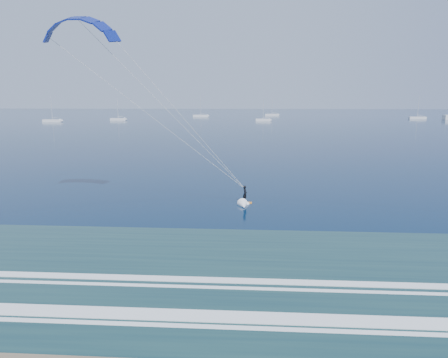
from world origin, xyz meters
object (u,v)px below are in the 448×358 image
object	(u,v)px
sailboat_4	(272,115)
sailboat_5	(417,118)
kitesurfer_rig	(168,111)
sailboat_2	(201,116)
sailboat_1	(118,119)
sailboat_0	(53,121)
sailboat_3	(263,120)

from	to	relation	value
sailboat_4	sailboat_5	world-z (taller)	sailboat_5
kitesurfer_rig	sailboat_4	world-z (taller)	kitesurfer_rig
kitesurfer_rig	sailboat_2	xyz separation A→B (m)	(-22.75, 212.11, -8.82)
sailboat_1	sailboat_4	bearing A→B (deg)	39.25
sailboat_2	sailboat_4	world-z (taller)	sailboat_2
sailboat_0	sailboat_4	distance (m)	135.84
sailboat_3	sailboat_2	bearing A→B (deg)	126.74
sailboat_2	sailboat_5	bearing A→B (deg)	-9.07
sailboat_1	sailboat_4	xyz separation A→B (m)	(81.53, 66.62, 0.01)
sailboat_0	sailboat_3	bearing A→B (deg)	7.71
sailboat_0	sailboat_1	size ratio (longest dim) A/B	1.11
sailboat_5	sailboat_1	bearing A→B (deg)	-169.96
sailboat_2	sailboat_5	world-z (taller)	sailboat_2
sailboat_3	sailboat_5	size ratio (longest dim) A/B	0.84
sailboat_0	sailboat_5	distance (m)	191.60
kitesurfer_rig	sailboat_1	size ratio (longest dim) A/B	1.78
sailboat_0	sailboat_2	bearing A→B (deg)	44.92
sailboat_5	sailboat_3	bearing A→B (deg)	-160.85
sailboat_0	sailboat_4	world-z (taller)	sailboat_0
sailboat_0	sailboat_4	size ratio (longest dim) A/B	1.00
sailboat_4	sailboat_0	bearing A→B (deg)	-142.94
sailboat_0	sailboat_3	xyz separation A→B (m)	(100.40, 13.60, -0.01)
sailboat_1	sailboat_2	distance (m)	60.26
sailboat_3	sailboat_4	bearing A→B (deg)	83.32
kitesurfer_rig	sailboat_0	distance (m)	172.25
sailboat_1	sailboat_4	size ratio (longest dim) A/B	0.91
sailboat_1	sailboat_4	distance (m)	105.28
kitesurfer_rig	sailboat_0	size ratio (longest dim) A/B	1.60
sailboat_1	sailboat_5	world-z (taller)	sailboat_5
kitesurfer_rig	sailboat_1	distance (m)	174.76
sailboat_0	sailboat_5	xyz separation A→B (m)	(186.59, 43.53, 0.00)
kitesurfer_rig	sailboat_1	world-z (taller)	kitesurfer_rig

